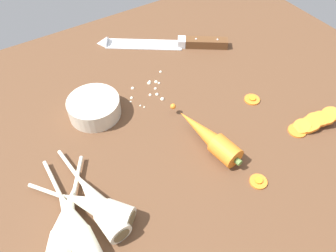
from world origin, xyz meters
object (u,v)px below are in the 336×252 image
Objects in this scene: parsnip_back at (74,223)px; whole_carrot at (209,137)px; parsnip_mid_left at (66,223)px; parsnip_front at (96,207)px; carrot_slice_stray_near at (259,181)px; prep_bowl at (94,107)px; parsnip_mid_right at (98,203)px; carrot_slice_stack at (314,122)px; carrot_slice_stray_mid at (252,99)px; chefs_knife at (160,43)px.

whole_carrot is at bearing 5.26° from parsnip_back.
parsnip_mid_left is at bearing 149.02° from parsnip_back.
carrot_slice_stray_near is at bearing -20.49° from parsnip_front.
whole_carrot is 24.88cm from prep_bowl.
parsnip_mid_right reaches higher than carrot_slice_stray_near.
prep_bowl is at bearing 67.69° from parsnip_mid_right.
prep_bowl is (-17.89, 31.50, 1.79)cm from carrot_slice_stray_near.
parsnip_back is at bearing -30.98° from parsnip_mid_left.
carrot_slice_stack is (51.06, -5.86, -0.79)cm from parsnip_mid_left.
chefs_knife is at bearing 102.80° from carrot_slice_stray_mid.
parsnip_mid_right is 28.55cm from carrot_slice_stray_near.
parsnip_mid_right is 1.99× the size of prep_bowl.
parsnip_mid_left and parsnip_mid_right have the same top height.
prep_bowl is (-31.34, 14.79, 1.79)cm from carrot_slice_stray_mid.
prep_bowl is at bearing 154.74° from carrot_slice_stray_mid.
parsnip_back is at bearing -170.72° from carrot_slice_stray_mid.
parsnip_front is (-24.74, -1.95, -0.12)cm from whole_carrot.
parsnip_mid_right is 45.70cm from carrot_slice_stack.
parsnip_front and parsnip_mid_right have the same top height.
whole_carrot is 1.77× the size of prep_bowl.
whole_carrot reaches higher than parsnip_mid_left.
parsnip_mid_right is 40.51cm from carrot_slice_stray_mid.
carrot_slice_stack is at bearing -6.55° from parsnip_mid_left.
parsnip_mid_left is 46.30cm from carrot_slice_stray_mid.
parsnip_mid_right reaches higher than carrot_slice_stray_mid.
parsnip_front reaches higher than carrot_slice_stray_near.
carrot_slice_stray_near is at bearing -16.74° from parsnip_back.
carrot_slice_stray_near is (2.35, -12.07, -1.74)cm from whole_carrot.
parsnip_front reaches higher than carrot_slice_stray_mid.
whole_carrot is 24.23cm from parsnip_mid_right.
whole_carrot is at bearing -105.41° from chefs_knife.
whole_carrot is (-9.24, -33.54, 1.45)cm from chefs_knife.
whole_carrot reaches higher than chefs_knife.
carrot_slice_stray_mid is at bearing 9.23° from parsnip_front.
chefs_knife is at bearing 81.40° from carrot_slice_stray_near.
carrot_slice_stray_mid is (6.56, -28.89, -0.29)cm from chefs_knife.
whole_carrot is at bearing 101.01° from carrot_slice_stray_near.
carrot_slice_stray_mid is (45.79, 6.68, -1.62)cm from parsnip_mid_left.
parsnip_back is 50.29cm from carrot_slice_stack.
carrot_slice_stray_near is (-18.73, -4.18, -0.83)cm from carrot_slice_stack.
whole_carrot reaches higher than parsnip_mid_right.
parsnip_mid_left is 0.83× the size of parsnip_back.
carrot_slice_stack is (45.26, -6.27, -0.79)cm from parsnip_mid_right.
whole_carrot reaches higher than carrot_slice_stray_mid.
parsnip_front is 23.28cm from prep_bowl.
parsnip_front reaches higher than carrot_slice_stack.
carrot_slice_stray_near is 0.94× the size of carrot_slice_stray_mid.
chefs_knife is at bearing 29.65° from prep_bowl.
parsnip_back is 25.84cm from prep_bowl.
chefs_knife is at bearing 43.48° from parsnip_back.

